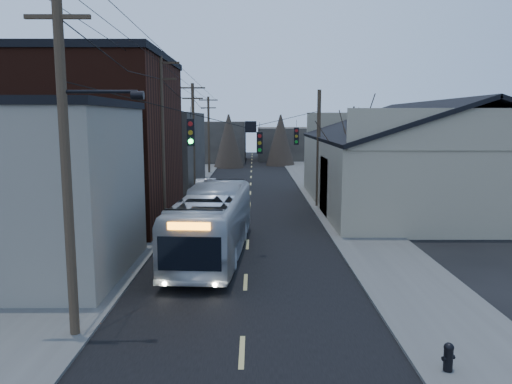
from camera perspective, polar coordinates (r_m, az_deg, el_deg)
road_surface at (r=41.61m, az=-0.70°, el=-0.53°), size 9.00×110.00×0.02m
sidewalk_left at (r=42.16m, az=-9.56°, el=-0.46°), size 4.00×110.00×0.12m
sidewalk_right at (r=42.05m, az=8.20°, el=-0.45°), size 4.00×110.00×0.12m
building_clapboard at (r=22.37m, az=-24.91°, el=-0.00°), size 8.00×8.00×7.00m
building_brick at (r=32.81m, az=-18.68°, el=5.40°), size 10.00×12.00×10.00m
building_left_far at (r=48.21m, az=-12.05°, el=4.69°), size 9.00×14.00×7.00m
warehouse at (r=38.45m, az=19.01°, el=2.32°), size 16.16×20.60×7.73m
building_far_left at (r=76.45m, az=-5.01°, el=5.77°), size 10.00×12.00×6.00m
building_far_right at (r=81.48m, az=4.48°, el=5.58°), size 12.00×14.00×5.00m
bare_tree at (r=31.84m, az=10.94°, el=3.08°), size 0.40×0.40×7.20m
utility_lines at (r=35.45m, az=-5.85°, el=5.91°), size 11.24×45.28×10.50m
bus at (r=23.64m, az=-4.97°, el=-3.51°), size 3.44×11.62×3.19m
parked_car at (r=40.86m, az=-5.75°, el=0.36°), size 2.06×4.87×1.56m
fire_hydrant at (r=14.13m, az=21.13°, el=-17.06°), size 0.36×0.26×0.75m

